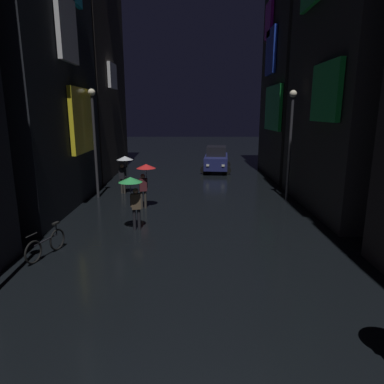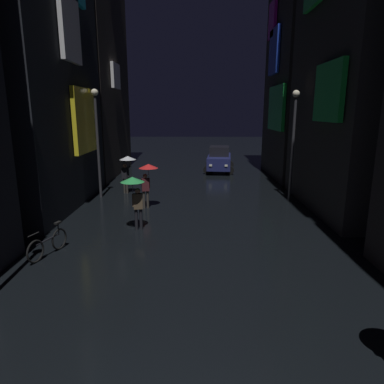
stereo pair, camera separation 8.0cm
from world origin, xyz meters
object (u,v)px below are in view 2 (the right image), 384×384
at_px(car_distant, 219,159).
at_px(bicycle_parked_at_storefront, 48,244).
at_px(pedestrian_near_crossing_green, 134,188).
at_px(streetlamp_left_far, 97,131).
at_px(streetlamp_right_far, 293,133).
at_px(pedestrian_far_right_clear, 127,164).
at_px(pedestrian_midstreet_centre_red, 147,174).

bearing_deg(car_distant, bicycle_parked_at_storefront, -112.20).
distance_m(pedestrian_near_crossing_green, streetlamp_left_far, 6.21).
xyz_separation_m(bicycle_parked_at_storefront, car_distant, (6.51, 15.95, 0.54)).
xyz_separation_m(pedestrian_near_crossing_green, bicycle_parked_at_storefront, (-2.38, -2.43, -1.28)).
relative_size(pedestrian_near_crossing_green, car_distant, 0.50).
height_order(pedestrian_near_crossing_green, streetlamp_right_far, streetlamp_right_far).
bearing_deg(streetlamp_left_far, car_distant, 50.15).
relative_size(pedestrian_far_right_clear, streetlamp_left_far, 0.38).
distance_m(pedestrian_near_crossing_green, streetlamp_right_far, 8.80).
height_order(pedestrian_far_right_clear, streetlamp_right_far, streetlamp_right_far).
distance_m(bicycle_parked_at_storefront, streetlamp_left_far, 8.29).
height_order(pedestrian_midstreet_centre_red, streetlamp_right_far, streetlamp_right_far).
bearing_deg(bicycle_parked_at_storefront, pedestrian_far_right_clear, 84.04).
bearing_deg(pedestrian_far_right_clear, car_distant, 52.82).
distance_m(car_distant, streetlamp_right_far, 9.66).
bearing_deg(pedestrian_midstreet_centre_red, bicycle_parked_at_storefront, -113.52).
height_order(pedestrian_near_crossing_green, streetlamp_left_far, streetlamp_left_far).
distance_m(car_distant, streetlamp_left_far, 11.10).
distance_m(pedestrian_far_right_clear, car_distant, 9.33).
xyz_separation_m(car_distant, streetlamp_left_far, (-6.92, -8.29, 2.58)).
distance_m(pedestrian_near_crossing_green, bicycle_parked_at_storefront, 3.64).
xyz_separation_m(pedestrian_near_crossing_green, streetlamp_left_far, (-2.79, 5.23, 1.84)).
bearing_deg(streetlamp_right_far, streetlamp_left_far, 177.06).
height_order(pedestrian_midstreet_centre_red, streetlamp_left_far, streetlamp_left_far).
distance_m(pedestrian_far_right_clear, bicycle_parked_at_storefront, 8.68).
xyz_separation_m(pedestrian_midstreet_centre_red, streetlamp_left_far, (-2.85, 2.05, 1.84)).
xyz_separation_m(pedestrian_midstreet_centre_red, streetlamp_right_far, (7.15, 1.54, 1.79)).
bearing_deg(streetlamp_right_far, car_distant, 109.31).
bearing_deg(pedestrian_far_right_clear, streetlamp_right_far, -9.08).
xyz_separation_m(pedestrian_midstreet_centre_red, car_distant, (4.07, 10.34, -0.74)).
relative_size(car_distant, streetlamp_left_far, 0.76).
relative_size(pedestrian_midstreet_centre_red, streetlamp_right_far, 0.38).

